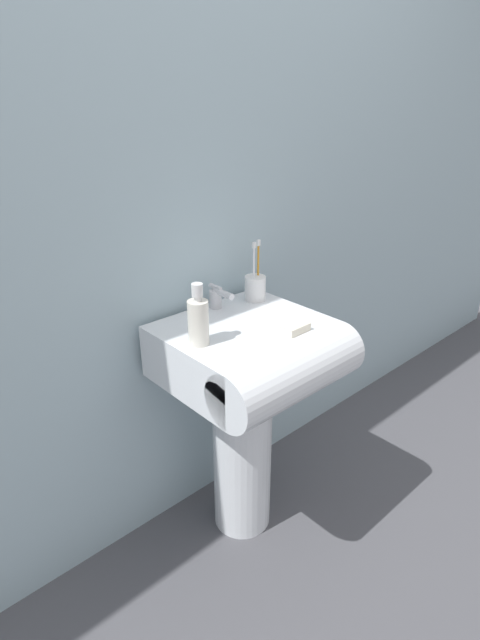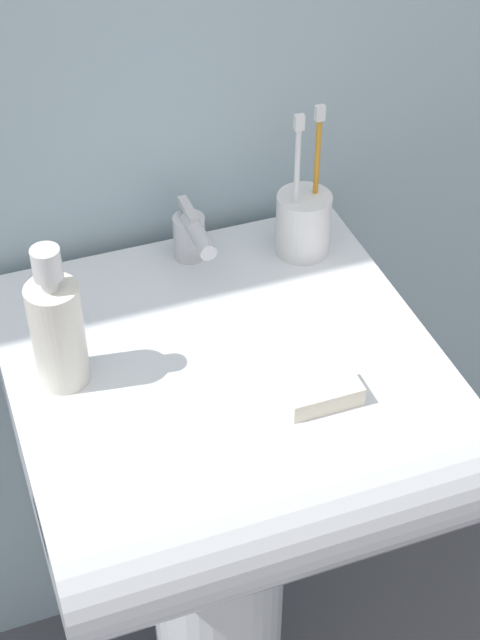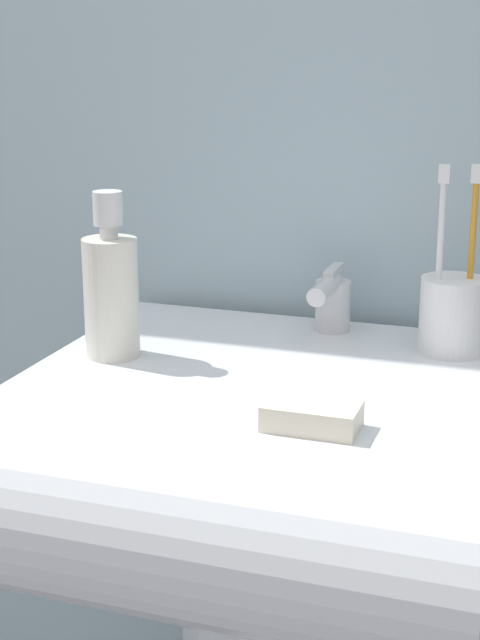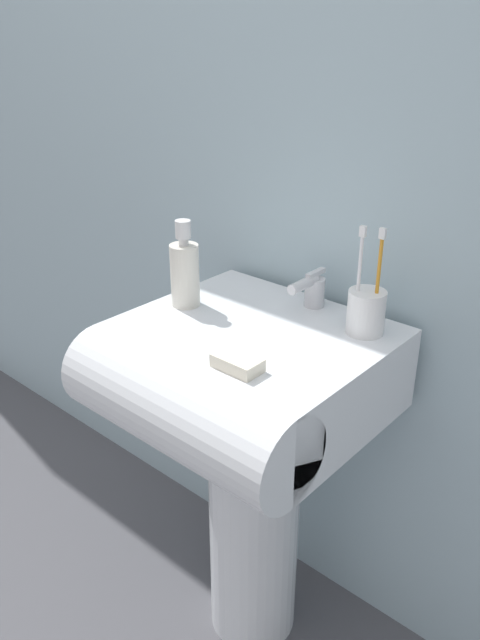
% 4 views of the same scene
% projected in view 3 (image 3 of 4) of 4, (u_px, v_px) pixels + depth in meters
% --- Properties ---
extents(sink_basin, '(0.50, 0.50, 0.17)m').
position_uv_depth(sink_basin, '(256.00, 466.00, 1.02)').
color(sink_basin, white).
rests_on(sink_basin, sink_pedestal).
extents(faucet, '(0.04, 0.11, 0.08)m').
position_uv_depth(faucet, '(331.00, 300.00, 1.17)').
color(faucet, silver).
rests_on(faucet, sink_basin).
extents(toothbrush_cup, '(0.07, 0.07, 0.21)m').
position_uv_depth(toothbrush_cup, '(452.00, 312.00, 1.09)').
color(toothbrush_cup, white).
rests_on(toothbrush_cup, sink_basin).
extents(soap_bottle, '(0.06, 0.06, 0.18)m').
position_uv_depth(soap_bottle, '(111.00, 291.00, 1.07)').
color(soap_bottle, silver).
rests_on(soap_bottle, sink_basin).
extents(bar_soap, '(0.09, 0.05, 0.02)m').
position_uv_depth(bar_soap, '(312.00, 416.00, 0.89)').
color(bar_soap, silver).
rests_on(bar_soap, sink_basin).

